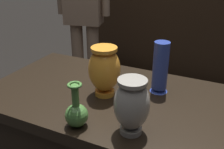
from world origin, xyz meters
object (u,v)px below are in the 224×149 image
object	(u,v)px
vase_centerpiece	(104,70)
visitor_near_left	(83,6)
vase_right_accent	(132,105)
vase_tall_behind	(76,113)
vase_left_accent	(160,68)

from	to	relation	value
vase_centerpiece	visitor_near_left	xyz separation A→B (m)	(-0.75, 1.07, 0.03)
vase_right_accent	vase_centerpiece	bearing A→B (deg)	135.58
visitor_near_left	vase_tall_behind	bearing A→B (deg)	106.87
vase_centerpiece	vase_tall_behind	distance (m)	0.25
vase_right_accent	vase_left_accent	bearing A→B (deg)	89.53
vase_tall_behind	vase_left_accent	bearing A→B (deg)	63.11
vase_left_accent	vase_right_accent	xyz separation A→B (m)	(-0.00, -0.33, -0.00)
vase_centerpiece	vase_tall_behind	size ratio (longest dim) A/B	1.29
vase_centerpiece	vase_right_accent	distance (m)	0.28
vase_left_accent	visitor_near_left	bearing A→B (deg)	135.53
vase_centerpiece	visitor_near_left	bearing A→B (deg)	125.10
vase_left_accent	vase_centerpiece	bearing A→B (deg)	-147.50
vase_left_accent	visitor_near_left	distance (m)	1.34
vase_centerpiece	vase_left_accent	distance (m)	0.24
vase_centerpiece	visitor_near_left	world-z (taller)	visitor_near_left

